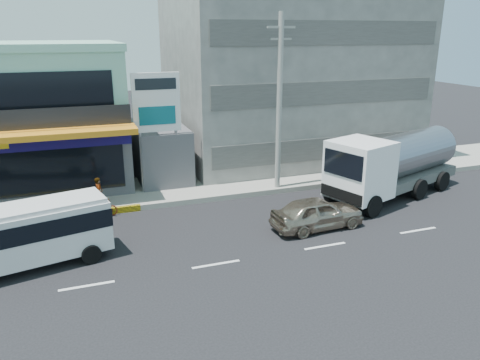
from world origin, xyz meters
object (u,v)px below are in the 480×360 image
at_px(concrete_building, 287,60).
at_px(motorcycle_rider, 100,204).
at_px(satellite_dish, 161,127).
at_px(billboard, 157,109).
at_px(shop_building, 17,120).
at_px(sedan, 317,213).
at_px(minibus, 27,231).
at_px(tanker_truck, 391,164).
at_px(utility_pole_near, 279,104).

xyz_separation_m(concrete_building, motorcycle_rider, (-14.00, -8.20, -6.31)).
relative_size(satellite_dish, billboard, 0.22).
bearing_deg(shop_building, billboard, -32.32).
xyz_separation_m(satellite_dish, motorcycle_rider, (-4.00, -4.20, -2.88)).
bearing_deg(satellite_dish, motorcycle_rider, -133.60).
distance_m(shop_building, sedan, 18.47).
distance_m(concrete_building, minibus, 21.92).
bearing_deg(concrete_building, sedan, -108.49).
relative_size(concrete_building, billboard, 2.32).
height_order(concrete_building, tanker_truck, concrete_building).
bearing_deg(utility_pole_near, shop_building, 154.94).
height_order(tanker_truck, motorcycle_rider, tanker_truck).
relative_size(shop_building, tanker_truck, 1.30).
relative_size(shop_building, billboard, 1.80).
bearing_deg(shop_building, sedan, -41.50).
height_order(minibus, motorcycle_rider, minibus).
bearing_deg(sedan, satellite_dish, 28.17).
height_order(minibus, sedan, minibus).
height_order(utility_pole_near, motorcycle_rider, utility_pole_near).
bearing_deg(motorcycle_rider, minibus, -123.47).
xyz_separation_m(utility_pole_near, sedan, (-0.38, -5.50, -4.38)).
relative_size(shop_building, motorcycle_rider, 5.91).
height_order(sedan, motorcycle_rider, motorcycle_rider).
bearing_deg(utility_pole_near, satellite_dish, 149.04).
bearing_deg(billboard, sedan, -50.04).
bearing_deg(concrete_building, motorcycle_rider, -149.64).
bearing_deg(motorcycle_rider, satellite_dish, 46.40).
bearing_deg(sedan, concrete_building, -22.01).
distance_m(concrete_building, utility_pole_near, 8.79).
xyz_separation_m(sedan, tanker_truck, (6.01, 2.61, 1.17)).
distance_m(satellite_dish, minibus, 11.36).
relative_size(satellite_dish, motorcycle_rider, 0.71).
xyz_separation_m(utility_pole_near, tanker_truck, (5.63, -2.89, -3.21)).
relative_size(billboard, sedan, 1.53).
height_order(billboard, sedan, billboard).
xyz_separation_m(satellite_dish, utility_pole_near, (6.00, -3.60, 1.57)).
relative_size(concrete_building, tanker_truck, 1.68).
bearing_deg(motorcycle_rider, shop_building, 119.24).
bearing_deg(satellite_dish, concrete_building, 21.80).
bearing_deg(tanker_truck, sedan, -156.51).
relative_size(sedan, motorcycle_rider, 2.15).
relative_size(utility_pole_near, sedan, 2.21).
bearing_deg(motorcycle_rider, tanker_truck, -8.34).
distance_m(concrete_building, sedan, 15.16).
xyz_separation_m(billboard, minibus, (-6.49, -6.93, -3.38)).
height_order(utility_pole_near, sedan, utility_pole_near).
bearing_deg(satellite_dish, utility_pole_near, -30.96).
height_order(satellite_dish, tanker_truck, satellite_dish).
distance_m(concrete_building, tanker_truck, 11.76).
height_order(shop_building, billboard, shop_building).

